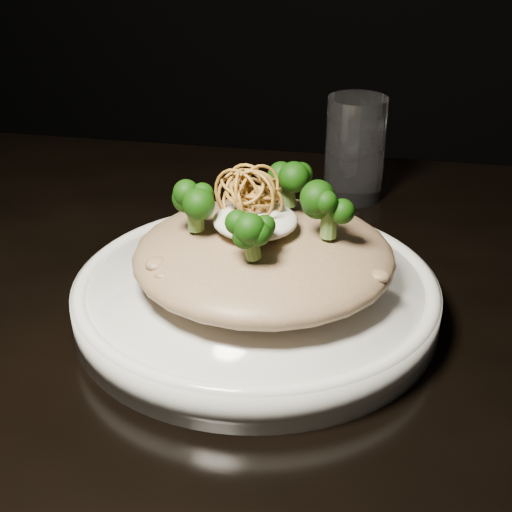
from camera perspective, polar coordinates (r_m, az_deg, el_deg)
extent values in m
cube|color=black|center=(0.62, 7.29, -6.48)|extent=(1.10, 0.80, 0.04)
cylinder|color=black|center=(1.22, -16.02, -9.77)|extent=(0.05, 0.05, 0.71)
cylinder|color=white|center=(0.60, 0.00, -3.32)|extent=(0.30, 0.30, 0.03)
ellipsoid|color=brown|center=(0.58, 0.62, 0.10)|extent=(0.21, 0.21, 0.05)
ellipsoid|color=white|center=(0.56, -0.05, 2.87)|extent=(0.07, 0.07, 0.02)
cylinder|color=silver|center=(0.82, 7.92, 8.49)|extent=(0.08, 0.08, 0.12)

